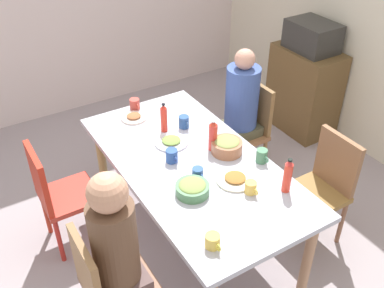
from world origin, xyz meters
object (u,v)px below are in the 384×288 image
chair_1 (57,192)px  cup_6 (213,241)px  cup_0 (172,156)px  cup_3 (198,174)px  bowl_0 (192,188)px  person_0 (240,106)px  cup_5 (135,104)px  plate_1 (134,117)px  bottle_1 (213,136)px  plate_0 (171,142)px  bottle_2 (288,176)px  dining_table (192,170)px  microwave (312,36)px  chair_2 (107,284)px  bottle_0 (164,118)px  chair_0 (247,126)px  person_2 (117,249)px  plate_2 (235,179)px  chair_3 (324,184)px  cup_1 (184,122)px  cup_4 (262,156)px  bowl_1 (227,146)px  cup_2 (251,188)px

chair_1 → cup_6: (1.20, 0.55, 0.29)m
cup_0 → cup_3: 0.26m
bowl_0 → cup_6: (0.44, -0.14, -0.00)m
person_0 → cup_5: 0.90m
plate_1 → bottle_1: 0.76m
chair_1 → plate_0: (0.20, 0.85, 0.26)m
bottle_2 → dining_table: bearing=-148.5°
plate_1 → cup_5: bearing=150.9°
person_0 → cup_6: person_0 is taller
bowl_0 → microwave: bearing=118.0°
chair_2 → cup_3: (-0.29, 0.80, 0.29)m
bottle_0 → chair_0: bearing=91.6°
cup_5 → plate_0: bearing=1.3°
chair_2 → person_2: person_2 is taller
cup_6 → plate_2: bearing=132.0°
chair_3 → plate_1: bearing=-141.2°
person_2 → plate_0: person_2 is taller
cup_1 → bottle_0: 0.17m
cup_5 → bottle_2: bottle_2 is taller
cup_4 → cup_6: cup_4 is taller
person_2 → cup_5: size_ratio=10.83×
chair_1 → bowl_1: chair_1 is taller
cup_0 → bowl_1: bearing=74.5°
chair_1 → plate_1: chair_1 is taller
chair_3 → bottle_1: bottle_1 is taller
chair_2 → plate_0: chair_2 is taller
chair_1 → cup_6: bearing=24.8°
cup_6 → microwave: 2.66m
plate_2 → cup_3: (-0.15, -0.20, 0.03)m
plate_1 → bottle_2: bearing=19.3°
chair_1 → bottle_0: bottle_0 is taller
cup_5 → cup_6: size_ratio=0.98×
person_0 → bowl_0: 1.22m
cup_2 → bowl_1: bearing=164.4°
cup_0 → cup_6: bearing=-13.3°
plate_1 → bottle_0: 0.33m
chair_1 → cup_3: bearing=50.8°
chair_0 → plate_0: (0.20, -0.88, 0.26)m
person_2 → person_0: bearing=121.4°
bowl_0 → cup_5: size_ratio=1.84×
dining_table → bowl_1: (0.03, 0.27, 0.14)m
bowl_1 → cup_5: (-0.91, -0.30, -0.01)m
dining_table → bottle_2: bottle_2 is taller
cup_5 → bottle_0: bearing=6.6°
cup_1 → chair_3: bearing=37.9°
chair_2 → plate_2: (-0.14, 1.00, 0.26)m
chair_1 → person_2: person_2 is taller
cup_2 → bottle_1: bearing=173.8°
chair_1 → chair_3: 1.97m
cup_6 → chair_3: bearing=102.4°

